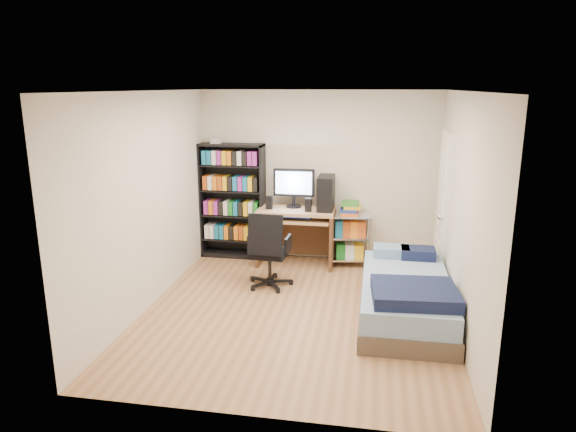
% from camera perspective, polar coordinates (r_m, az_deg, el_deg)
% --- Properties ---
extents(room, '(3.58, 4.08, 2.58)m').
position_cam_1_polar(room, '(5.68, 1.04, 1.00)').
color(room, '#A67953').
rests_on(room, ground).
extents(media_shelf, '(0.97, 0.32, 1.80)m').
position_cam_1_polar(media_shelf, '(7.78, -6.20, 1.84)').
color(media_shelf, black).
rests_on(media_shelf, room).
extents(computer_desk, '(1.10, 0.64, 1.39)m').
position_cam_1_polar(computer_desk, '(7.45, 1.83, 0.26)').
color(computer_desk, tan).
rests_on(computer_desk, room).
extents(office_chair, '(0.63, 0.63, 1.01)m').
position_cam_1_polar(office_chair, '(6.68, -2.14, -5.26)').
color(office_chair, black).
rests_on(office_chair, room).
extents(wire_cart, '(0.63, 0.49, 0.94)m').
position_cam_1_polar(wire_cart, '(7.47, 6.92, -0.91)').
color(wire_cart, silver).
rests_on(wire_cart, room).
extents(bed, '(1.00, 2.00, 0.57)m').
position_cam_1_polar(bed, '(6.01, 12.95, -8.63)').
color(bed, brown).
rests_on(bed, room).
extents(door, '(0.12, 0.80, 2.00)m').
position_cam_1_polar(door, '(7.04, 16.77, 0.92)').
color(door, white).
rests_on(door, room).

